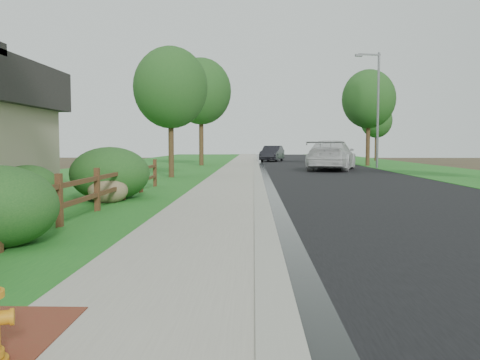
{
  "coord_description": "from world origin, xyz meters",
  "views": [
    {
      "loc": [
        0.18,
        -4.52,
        1.66
      ],
      "look_at": [
        -0.07,
        4.92,
        1.0
      ],
      "focal_mm": 38.0,
      "sensor_mm": 36.0,
      "label": 1
    }
  ],
  "objects_px": {
    "dark_car_mid": "(338,154)",
    "streetlight": "(376,103)",
    "white_suv": "(332,155)",
    "ranch_fence": "(80,192)"
  },
  "relations": [
    {
      "from": "dark_car_mid",
      "to": "streetlight",
      "type": "height_order",
      "value": "streetlight"
    },
    {
      "from": "white_suv",
      "to": "dark_car_mid",
      "type": "xyz_separation_m",
      "value": [
        2.0,
        9.84,
        -0.07
      ]
    },
    {
      "from": "ranch_fence",
      "to": "white_suv",
      "type": "relative_size",
      "value": 2.6
    },
    {
      "from": "ranch_fence",
      "to": "dark_car_mid",
      "type": "height_order",
      "value": "dark_car_mid"
    },
    {
      "from": "ranch_fence",
      "to": "streetlight",
      "type": "bearing_deg",
      "value": 63.4
    },
    {
      "from": "white_suv",
      "to": "streetlight",
      "type": "xyz_separation_m",
      "value": [
        3.35,
        2.43,
        3.52
      ]
    },
    {
      "from": "ranch_fence",
      "to": "white_suv",
      "type": "bearing_deg",
      "value": 68.04
    },
    {
      "from": "ranch_fence",
      "to": "dark_car_mid",
      "type": "relative_size",
      "value": 3.28
    },
    {
      "from": "ranch_fence",
      "to": "streetlight",
      "type": "relative_size",
      "value": 2.14
    },
    {
      "from": "white_suv",
      "to": "streetlight",
      "type": "relative_size",
      "value": 0.82
    }
  ]
}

